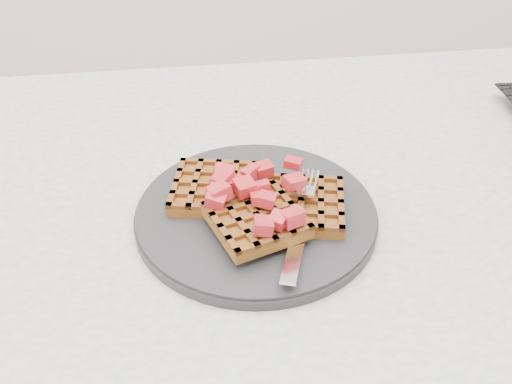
# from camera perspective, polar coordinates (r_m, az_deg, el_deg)

# --- Properties ---
(table) EXTENTS (1.20, 0.80, 0.75)m
(table) POSITION_cam_1_polar(r_m,az_deg,el_deg) (0.79, 11.37, -6.79)
(table) COLOR silver
(table) RESTS_ON ground
(plate) EXTENTS (0.28, 0.28, 0.02)m
(plate) POSITION_cam_1_polar(r_m,az_deg,el_deg) (0.66, -0.00, -2.22)
(plate) COLOR black
(plate) RESTS_ON table
(waffles) EXTENTS (0.21, 0.19, 0.03)m
(waffles) POSITION_cam_1_polar(r_m,az_deg,el_deg) (0.64, 0.06, -1.10)
(waffles) COLOR brown
(waffles) RESTS_ON plate
(strawberry_pile) EXTENTS (0.15, 0.15, 0.02)m
(strawberry_pile) POSITION_cam_1_polar(r_m,az_deg,el_deg) (0.63, 0.00, 1.01)
(strawberry_pile) COLOR maroon
(strawberry_pile) RESTS_ON waffles
(fork) EXTENTS (0.08, 0.18, 0.02)m
(fork) POSITION_cam_1_polar(r_m,az_deg,el_deg) (0.62, 4.55, -3.08)
(fork) COLOR silver
(fork) RESTS_ON plate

